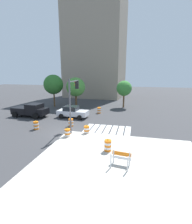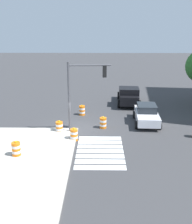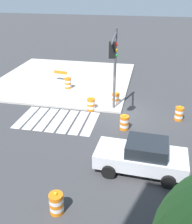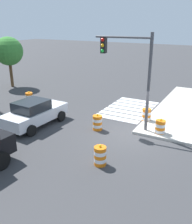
{
  "view_description": "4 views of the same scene",
  "coord_description": "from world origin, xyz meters",
  "px_view_note": "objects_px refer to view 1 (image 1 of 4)",
  "views": [
    {
      "loc": [
        6.9,
        -16.02,
        6.31
      ],
      "look_at": [
        2.33,
        3.29,
        1.6
      ],
      "focal_mm": 27.17,
      "sensor_mm": 36.0,
      "label": 1
    },
    {
      "loc": [
        21.24,
        1.78,
        8.41
      ],
      "look_at": [
        0.14,
        1.47,
        1.58
      ],
      "focal_mm": 44.6,
      "sensor_mm": 36.0,
      "label": 2
    },
    {
      "loc": [
        -1.64,
        16.31,
        8.21
      ],
      "look_at": [
        1.43,
        1.58,
        0.77
      ],
      "focal_mm": 42.18,
      "sensor_mm": 36.0,
      "label": 3
    },
    {
      "loc": [
        -12.69,
        -4.54,
        6.2
      ],
      "look_at": [
        0.23,
        2.52,
        0.84
      ],
      "focal_mm": 40.29,
      "sensor_mm": 36.0,
      "label": 4
    }
  ],
  "objects_px": {
    "pickup_truck": "(31,110)",
    "street_tree_streetside_far": "(124,88)",
    "traffic_barrel_crosswalk_end": "(87,130)",
    "traffic_barrel_on_sidewalk": "(108,145)",
    "traffic_barrel_median_near": "(71,122)",
    "traffic_barrel_median_far": "(36,125)",
    "street_tree_streetside_mid": "(53,85)",
    "street_tree_streetside_near": "(76,87)",
    "traffic_barrel_far_curb": "(67,133)",
    "traffic_light_pole": "(73,95)",
    "construction_barricade": "(121,157)",
    "traffic_barrel_near_corner": "(99,110)",
    "sports_car": "(73,112)"
  },
  "relations": [
    {
      "from": "traffic_light_pole",
      "to": "street_tree_streetside_near",
      "type": "bearing_deg",
      "value": 108.73
    },
    {
      "from": "pickup_truck",
      "to": "traffic_barrel_near_corner",
      "type": "height_order",
      "value": "pickup_truck"
    },
    {
      "from": "traffic_barrel_near_corner",
      "to": "traffic_barrel_crosswalk_end",
      "type": "xyz_separation_m",
      "value": [
        0.72,
        -9.31,
        0.0
      ]
    },
    {
      "from": "street_tree_streetside_mid",
      "to": "street_tree_streetside_far",
      "type": "xyz_separation_m",
      "value": [
        12.59,
        2.08,
        -0.62
      ]
    },
    {
      "from": "construction_barricade",
      "to": "street_tree_streetside_near",
      "type": "height_order",
      "value": "street_tree_streetside_near"
    },
    {
      "from": "pickup_truck",
      "to": "traffic_barrel_median_near",
      "type": "relative_size",
      "value": 5.15
    },
    {
      "from": "sports_car",
      "to": "street_tree_streetside_near",
      "type": "relative_size",
      "value": 0.81
    },
    {
      "from": "traffic_barrel_median_near",
      "to": "street_tree_streetside_near",
      "type": "bearing_deg",
      "value": 106.57
    },
    {
      "from": "traffic_barrel_median_near",
      "to": "traffic_barrel_on_sidewalk",
      "type": "height_order",
      "value": "traffic_barrel_on_sidewalk"
    },
    {
      "from": "traffic_barrel_crosswalk_end",
      "to": "traffic_barrel_on_sidewalk",
      "type": "relative_size",
      "value": 1.0
    },
    {
      "from": "pickup_truck",
      "to": "street_tree_streetside_far",
      "type": "height_order",
      "value": "street_tree_streetside_far"
    },
    {
      "from": "traffic_light_pole",
      "to": "construction_barricade",
      "type": "bearing_deg",
      "value": -47.19
    },
    {
      "from": "traffic_barrel_far_curb",
      "to": "traffic_light_pole",
      "type": "distance_m",
      "value": 3.99
    },
    {
      "from": "pickup_truck",
      "to": "street_tree_streetside_far",
      "type": "xyz_separation_m",
      "value": [
        12.36,
        9.68,
        2.47
      ]
    },
    {
      "from": "construction_barricade",
      "to": "traffic_barrel_on_sidewalk",
      "type": "bearing_deg",
      "value": 122.31
    },
    {
      "from": "sports_car",
      "to": "traffic_barrel_near_corner",
      "type": "relative_size",
      "value": 4.29
    },
    {
      "from": "traffic_barrel_median_near",
      "to": "street_tree_streetside_mid",
      "type": "distance_m",
      "value": 13.22
    },
    {
      "from": "traffic_barrel_far_curb",
      "to": "street_tree_streetside_far",
      "type": "xyz_separation_m",
      "value": [
        4.21,
        15.98,
        2.99
      ]
    },
    {
      "from": "traffic_barrel_near_corner",
      "to": "traffic_barrel_crosswalk_end",
      "type": "distance_m",
      "value": 9.34
    },
    {
      "from": "traffic_barrel_near_corner",
      "to": "street_tree_streetside_mid",
      "type": "xyz_separation_m",
      "value": [
        -9.22,
        3.26,
        3.61
      ]
    },
    {
      "from": "pickup_truck",
      "to": "traffic_barrel_median_far",
      "type": "bearing_deg",
      "value": -52.03
    },
    {
      "from": "traffic_barrel_median_near",
      "to": "traffic_barrel_median_far",
      "type": "bearing_deg",
      "value": -149.89
    },
    {
      "from": "construction_barricade",
      "to": "street_tree_streetside_far",
      "type": "height_order",
      "value": "street_tree_streetside_far"
    },
    {
      "from": "sports_car",
      "to": "street_tree_streetside_mid",
      "type": "xyz_separation_m",
      "value": [
        -6.1,
        6.6,
        3.25
      ]
    },
    {
      "from": "traffic_barrel_crosswalk_end",
      "to": "street_tree_streetside_near",
      "type": "xyz_separation_m",
      "value": [
        -5.78,
        12.87,
        3.22
      ]
    },
    {
      "from": "pickup_truck",
      "to": "street_tree_streetside_mid",
      "type": "xyz_separation_m",
      "value": [
        -0.23,
        7.59,
        3.09
      ]
    },
    {
      "from": "traffic_barrel_crosswalk_end",
      "to": "traffic_barrel_median_near",
      "type": "relative_size",
      "value": 1.0
    },
    {
      "from": "traffic_barrel_median_far",
      "to": "traffic_barrel_median_near",
      "type": "bearing_deg",
      "value": 30.11
    },
    {
      "from": "pickup_truck",
      "to": "traffic_barrel_crosswalk_end",
      "type": "height_order",
      "value": "pickup_truck"
    },
    {
      "from": "traffic_barrel_median_far",
      "to": "street_tree_streetside_mid",
      "type": "relative_size",
      "value": 0.17
    },
    {
      "from": "traffic_barrel_on_sidewalk",
      "to": "traffic_barrel_median_far",
      "type": "bearing_deg",
      "value": 157.05
    },
    {
      "from": "traffic_barrel_near_corner",
      "to": "traffic_barrel_median_far",
      "type": "height_order",
      "value": "same"
    },
    {
      "from": "traffic_barrel_near_corner",
      "to": "street_tree_streetside_mid",
      "type": "distance_m",
      "value": 10.42
    },
    {
      "from": "traffic_barrel_crosswalk_end",
      "to": "traffic_barrel_median_near",
      "type": "height_order",
      "value": "same"
    },
    {
      "from": "traffic_barrel_on_sidewalk",
      "to": "street_tree_streetside_near",
      "type": "xyz_separation_m",
      "value": [
        -8.57,
        16.36,
        3.07
      ]
    },
    {
      "from": "traffic_barrel_median_near",
      "to": "street_tree_streetside_far",
      "type": "distance_m",
      "value": 13.85
    },
    {
      "from": "traffic_barrel_near_corner",
      "to": "street_tree_streetside_near",
      "type": "relative_size",
      "value": 0.19
    },
    {
      "from": "sports_car",
      "to": "traffic_barrel_crosswalk_end",
      "type": "bearing_deg",
      "value": -57.31
    },
    {
      "from": "pickup_truck",
      "to": "traffic_light_pole",
      "type": "height_order",
      "value": "traffic_light_pole"
    },
    {
      "from": "traffic_barrel_median_near",
      "to": "construction_barricade",
      "type": "bearing_deg",
      "value": -49.05
    },
    {
      "from": "traffic_barrel_crosswalk_end",
      "to": "pickup_truck",
      "type": "bearing_deg",
      "value": 152.81
    },
    {
      "from": "pickup_truck",
      "to": "traffic_barrel_crosswalk_end",
      "type": "bearing_deg",
      "value": -27.19
    },
    {
      "from": "traffic_barrel_median_near",
      "to": "street_tree_streetside_near",
      "type": "xyz_separation_m",
      "value": [
        -3.18,
        10.68,
        3.22
      ]
    },
    {
      "from": "pickup_truck",
      "to": "traffic_barrel_median_near",
      "type": "height_order",
      "value": "pickup_truck"
    },
    {
      "from": "traffic_light_pole",
      "to": "sports_car",
      "type": "bearing_deg",
      "value": 112.48
    },
    {
      "from": "traffic_barrel_far_curb",
      "to": "traffic_barrel_median_near",
      "type": "bearing_deg",
      "value": 106.4
    },
    {
      "from": "traffic_barrel_median_near",
      "to": "street_tree_streetside_near",
      "type": "relative_size",
      "value": 0.19
    },
    {
      "from": "traffic_light_pole",
      "to": "street_tree_streetside_near",
      "type": "relative_size",
      "value": 1.02
    },
    {
      "from": "traffic_barrel_crosswalk_end",
      "to": "street_tree_streetside_far",
      "type": "xyz_separation_m",
      "value": [
        2.65,
        14.66,
        2.99
      ]
    },
    {
      "from": "traffic_barrel_near_corner",
      "to": "traffic_barrel_median_near",
      "type": "bearing_deg",
      "value": -104.78
    }
  ]
}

